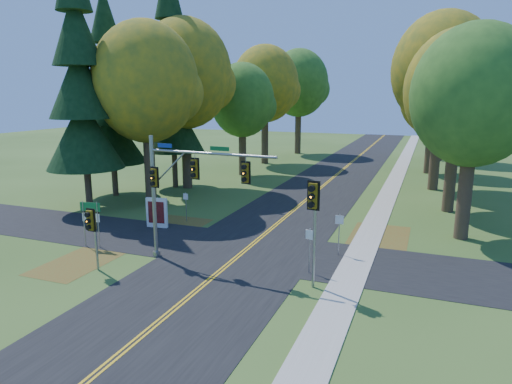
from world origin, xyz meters
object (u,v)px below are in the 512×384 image
(east_signal_pole, at_px, (313,208))
(route_sign_cluster, at_px, (91,215))
(traffic_mast, at_px, (181,183))
(info_kiosk, at_px, (157,213))

(east_signal_pole, distance_m, route_sign_cluster, 13.45)
(east_signal_pole, xyz_separation_m, route_sign_cluster, (-13.27, 1.10, -1.90))
(traffic_mast, bearing_deg, info_kiosk, 138.16)
(traffic_mast, height_order, east_signal_pole, traffic_mast)
(route_sign_cluster, bearing_deg, traffic_mast, -9.18)
(east_signal_pole, bearing_deg, route_sign_cluster, -178.25)
(east_signal_pole, relative_size, info_kiosk, 2.51)
(traffic_mast, xyz_separation_m, info_kiosk, (-4.76, 4.82, -3.24))
(traffic_mast, xyz_separation_m, east_signal_pole, (7.19, -0.98, -0.43))
(east_signal_pole, bearing_deg, traffic_mast, 178.77)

